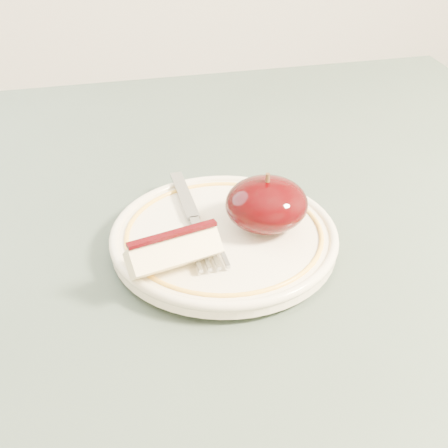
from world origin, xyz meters
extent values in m
cylinder|color=brown|center=(0.40, 0.40, 0.35)|extent=(0.05, 0.05, 0.71)
cube|color=#3F4D45|center=(0.00, 0.00, 0.73)|extent=(0.90, 0.90, 0.04)
cylinder|color=beige|center=(0.00, 0.00, 0.75)|extent=(0.11, 0.11, 0.01)
cylinder|color=beige|center=(0.00, 0.00, 0.76)|extent=(0.20, 0.20, 0.01)
torus|color=beige|center=(0.00, 0.00, 0.77)|extent=(0.21, 0.21, 0.01)
torus|color=gold|center=(0.00, 0.00, 0.77)|extent=(0.18, 0.18, 0.00)
ellipsoid|color=black|center=(0.04, 0.00, 0.79)|extent=(0.08, 0.07, 0.05)
cylinder|color=#472D19|center=(0.04, 0.00, 0.82)|extent=(0.00, 0.00, 0.01)
cube|color=#FFEEBB|center=(-0.05, -0.04, 0.78)|extent=(0.08, 0.05, 0.03)
cube|color=#310105|center=(-0.05, -0.04, 0.80)|extent=(0.08, 0.03, 0.00)
cube|color=#94979C|center=(-0.03, 0.07, 0.77)|extent=(0.01, 0.09, 0.00)
cube|color=#94979C|center=(-0.03, 0.01, 0.77)|extent=(0.01, 0.03, 0.00)
cube|color=#94979C|center=(-0.02, -0.01, 0.77)|extent=(0.03, 0.02, 0.00)
cube|color=#94979C|center=(-0.01, -0.04, 0.77)|extent=(0.00, 0.04, 0.00)
cube|color=#94979C|center=(-0.02, -0.04, 0.77)|extent=(0.00, 0.04, 0.00)
cube|color=#94979C|center=(-0.03, -0.04, 0.77)|extent=(0.00, 0.04, 0.00)
cube|color=#94979C|center=(-0.04, -0.04, 0.77)|extent=(0.00, 0.04, 0.00)
camera|label=1|loc=(-0.11, -0.45, 1.09)|focal=50.00mm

